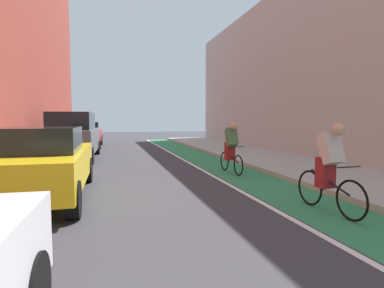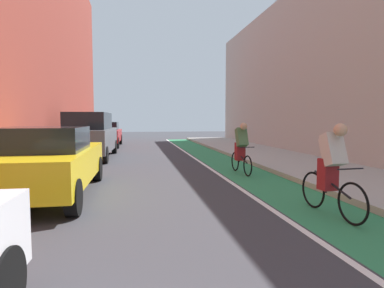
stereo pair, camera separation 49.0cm
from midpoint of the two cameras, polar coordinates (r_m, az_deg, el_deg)
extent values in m
plane|color=#38383D|center=(8.79, -4.35, -6.71)|extent=(70.68, 70.68, 0.00)
cube|color=#2D8451|center=(11.32, 8.99, -4.24)|extent=(1.60, 32.13, 0.00)
cube|color=white|center=(11.06, 4.56, -4.40)|extent=(0.12, 32.13, 0.00)
cube|color=#A8A59E|center=(12.33, 20.02, -3.42)|extent=(3.38, 32.13, 0.14)
cube|color=#B2ADA3|center=(15.65, 26.08, 12.63)|extent=(2.40, 28.13, 8.10)
cube|color=yellow|center=(7.64, -22.96, -3.56)|extent=(1.95, 4.42, 0.70)
cube|color=black|center=(7.37, -23.49, 0.63)|extent=(1.71, 1.86, 0.55)
cylinder|color=black|center=(9.50, -25.79, -4.28)|extent=(0.22, 0.66, 0.66)
cylinder|color=black|center=(9.16, -15.09, -4.30)|extent=(0.22, 0.66, 0.66)
cylinder|color=black|center=(5.94, -18.17, -9.09)|extent=(0.22, 0.66, 0.66)
cube|color=#595B60|center=(14.51, -16.73, 0.72)|extent=(1.96, 4.85, 0.95)
cube|color=black|center=(14.25, -16.95, 3.87)|extent=(1.69, 2.92, 0.75)
cylinder|color=black|center=(16.50, -18.59, -0.56)|extent=(0.24, 0.67, 0.66)
cylinder|color=black|center=(16.28, -12.85, -0.50)|extent=(0.24, 0.67, 0.66)
cylinder|color=black|center=(12.90, -21.55, -1.96)|extent=(0.24, 0.67, 0.66)
cylinder|color=black|center=(12.62, -14.22, -1.92)|extent=(0.24, 0.67, 0.66)
cube|color=red|center=(20.65, -14.70, 1.46)|extent=(1.96, 4.34, 0.70)
cube|color=black|center=(20.41, -14.79, 3.04)|extent=(1.71, 1.83, 0.55)
cylinder|color=black|center=(22.36, -16.54, 0.74)|extent=(0.23, 0.66, 0.66)
cylinder|color=black|center=(22.21, -12.04, 0.80)|extent=(0.23, 0.66, 0.66)
cylinder|color=black|center=(19.18, -17.75, 0.13)|extent=(0.23, 0.66, 0.66)
cylinder|color=black|center=(19.00, -12.50, 0.19)|extent=(0.23, 0.66, 0.66)
torus|color=black|center=(5.91, 28.89, -9.32)|extent=(0.09, 0.70, 0.70)
torus|color=black|center=(6.70, 22.76, -7.53)|extent=(0.09, 0.70, 0.70)
cylinder|color=black|center=(6.25, 25.69, -6.41)|extent=(0.10, 0.96, 0.33)
cylinder|color=black|center=(6.37, 24.67, -5.44)|extent=(0.04, 0.12, 0.55)
cylinder|color=black|center=(5.86, 28.57, -3.93)|extent=(0.48, 0.06, 0.02)
cube|color=maroon|center=(6.30, 25.13, -4.92)|extent=(0.30, 0.26, 0.56)
cube|color=beige|center=(6.15, 26.02, -0.85)|extent=(0.35, 0.42, 0.60)
sphere|color=tan|center=(6.01, 27.08, 2.25)|extent=(0.22, 0.22, 0.22)
cube|color=beige|center=(6.24, 25.31, -0.57)|extent=(0.28, 0.29, 0.39)
torus|color=black|center=(9.71, 11.32, -3.85)|extent=(0.07, 0.63, 0.63)
torus|color=black|center=(10.66, 9.00, -3.08)|extent=(0.07, 0.63, 0.63)
cylinder|color=black|center=(10.16, 10.12, -2.22)|extent=(0.09, 0.96, 0.33)
cylinder|color=black|center=(10.32, 9.73, -1.66)|extent=(0.04, 0.12, 0.55)
cylinder|color=black|center=(9.72, 11.18, -0.57)|extent=(0.48, 0.05, 0.02)
cube|color=maroon|center=(10.24, 9.90, -1.32)|extent=(0.29, 0.25, 0.56)
cube|color=#4C7247|center=(10.08, 10.22, 1.21)|extent=(0.34, 0.42, 0.60)
sphere|color=tan|center=(9.93, 10.60, 3.12)|extent=(0.22, 0.22, 0.22)
cube|color=#333842|center=(10.20, 9.95, 1.36)|extent=(0.27, 0.29, 0.39)
camera|label=1|loc=(0.25, -87.74, 0.17)|focal=29.94mm
camera|label=2|loc=(0.25, 92.26, -0.17)|focal=29.94mm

